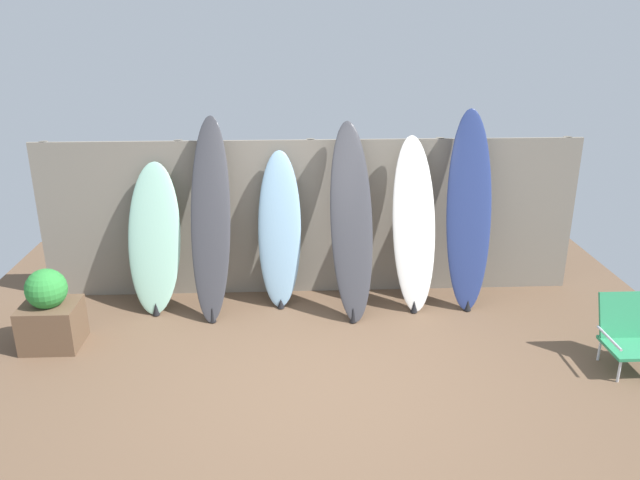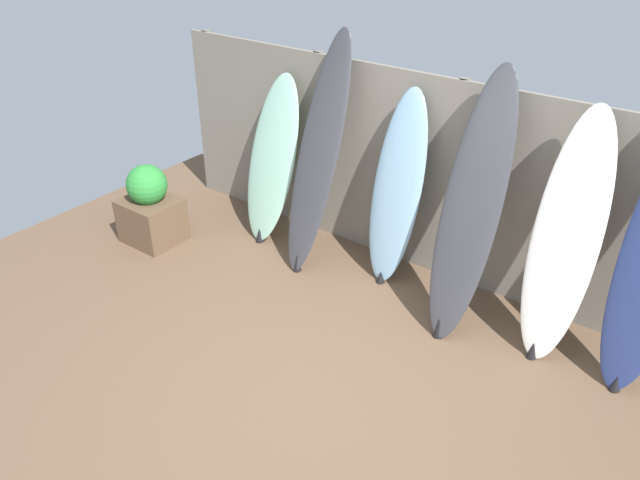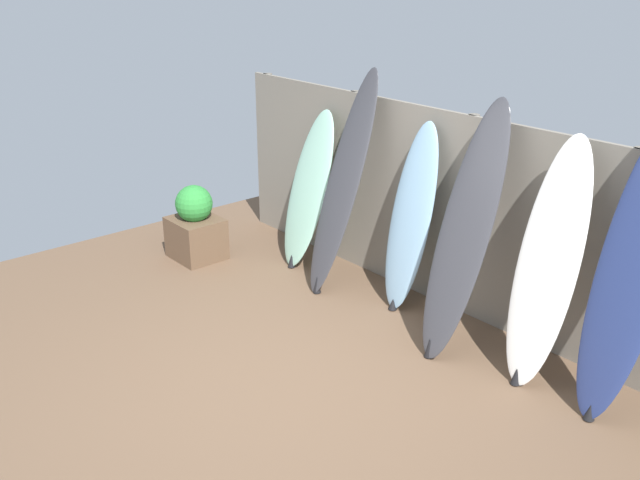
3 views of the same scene
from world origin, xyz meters
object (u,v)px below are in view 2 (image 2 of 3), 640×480
surfboard_seafoam_0 (272,161)px  surfboard_skyblue_2 (397,190)px  surfboard_charcoal_3 (471,209)px  planter_box (150,208)px  surfboard_white_4 (566,240)px  surfboard_charcoal_1 (318,157)px

surfboard_seafoam_0 → surfboard_skyblue_2: (1.35, 0.06, 0.05)m
surfboard_skyblue_2 → surfboard_charcoal_3: surfboard_charcoal_3 is taller
surfboard_charcoal_3 → planter_box: size_ratio=2.53×
surfboard_white_4 → surfboard_skyblue_2: bearing=175.4°
surfboard_skyblue_2 → planter_box: bearing=-158.1°
surfboard_white_4 → planter_box: 3.82m
surfboard_charcoal_1 → surfboard_charcoal_3: surfboard_charcoal_1 is taller
surfboard_seafoam_0 → surfboard_white_4: bearing=-1.1°
surfboard_skyblue_2 → surfboard_white_4: surfboard_white_4 is taller
surfboard_charcoal_1 → surfboard_skyblue_2: bearing=12.9°
surfboard_skyblue_2 → surfboard_charcoal_3: size_ratio=0.84×
surfboard_seafoam_0 → planter_box: surfboard_seafoam_0 is taller
surfboard_white_4 → planter_box: size_ratio=2.33×
planter_box → surfboard_seafoam_0: bearing=43.5°
surfboard_seafoam_0 → surfboard_white_4: size_ratio=0.86×
surfboard_skyblue_2 → surfboard_white_4: 1.47m
surfboard_seafoam_0 → planter_box: size_ratio=2.00×
surfboard_seafoam_0 → surfboard_charcoal_1: size_ratio=0.77×
surfboard_white_4 → surfboard_charcoal_1: bearing=-178.8°
surfboard_seafoam_0 → surfboard_charcoal_3: (2.12, -0.15, 0.21)m
surfboard_seafoam_0 → surfboard_white_4: (2.81, -0.05, 0.13)m
surfboard_white_4 → planter_box: bearing=-168.1°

